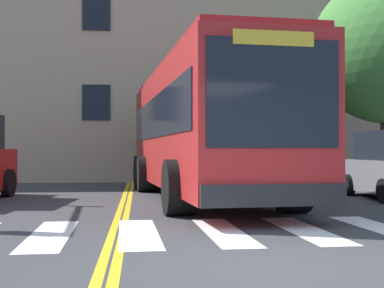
% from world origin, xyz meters
% --- Properties ---
extents(ground_plane, '(120.00, 120.00, 0.00)m').
position_xyz_m(ground_plane, '(0.00, 0.00, 0.00)').
color(ground_plane, '#38383A').
extents(crosswalk, '(13.84, 3.48, 0.01)m').
position_xyz_m(crosswalk, '(-0.26, 2.48, 0.00)').
color(crosswalk, white).
rests_on(crosswalk, ground).
extents(lane_line_yellow_inner, '(0.12, 36.00, 0.01)m').
position_xyz_m(lane_line_yellow_inner, '(-1.98, 16.48, 0.00)').
color(lane_line_yellow_inner, gold).
rests_on(lane_line_yellow_inner, ground).
extents(lane_line_yellow_outer, '(0.12, 36.00, 0.01)m').
position_xyz_m(lane_line_yellow_outer, '(-1.82, 16.48, 0.00)').
color(lane_line_yellow_outer, gold).
rests_on(lane_line_yellow_outer, ground).
extents(city_bus, '(3.64, 11.68, 3.46)m').
position_xyz_m(city_bus, '(0.06, 8.27, 1.85)').
color(city_bus, '#B22323').
rests_on(city_bus, ground).
extents(car_white_behind_bus, '(2.27, 3.88, 1.89)m').
position_xyz_m(car_white_behind_bus, '(1.26, 18.91, 0.86)').
color(car_white_behind_bus, white).
rests_on(car_white_behind_bus, ground).
extents(building_facade, '(40.11, 7.33, 12.73)m').
position_xyz_m(building_facade, '(-3.27, 19.22, 6.37)').
color(building_facade, tan).
rests_on(building_facade, ground).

